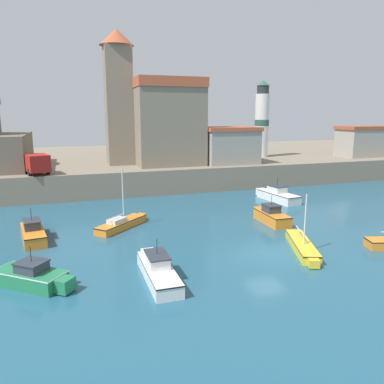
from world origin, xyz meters
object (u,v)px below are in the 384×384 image
(motorboat_green_5, at_px, (32,276))
(church, at_px, (155,119))
(harbor_shed_near_wharf, at_px, (229,145))
(lighthouse, at_px, (262,121))
(sailboat_yellow_0, at_px, (302,246))
(sailboat_orange_3, at_px, (122,223))
(motorboat_white_6, at_px, (277,195))
(motorboat_orange_2, at_px, (271,216))
(harbor_shed_mid_row, at_px, (367,141))
(motorboat_orange_7, at_px, (33,232))
(truck_on_quay, at_px, (36,163))
(motorboat_white_4, at_px, (158,270))

(motorboat_green_5, height_order, church, church)
(church, relative_size, harbor_shed_near_wharf, 2.29)
(motorboat_green_5, height_order, lighthouse, lighthouse)
(sailboat_yellow_0, relative_size, harbor_shed_near_wharf, 0.85)
(sailboat_orange_3, bearing_deg, motorboat_white_6, 15.19)
(motorboat_white_6, height_order, church, church)
(motorboat_orange_2, relative_size, motorboat_green_5, 1.06)
(motorboat_orange_2, bearing_deg, harbor_shed_mid_row, 34.29)
(church, distance_m, harbor_shed_mid_row, 33.24)
(harbor_shed_near_wharf, bearing_deg, sailboat_orange_3, -137.21)
(motorboat_white_6, bearing_deg, motorboat_green_5, -149.44)
(harbor_shed_mid_row, bearing_deg, motorboat_green_5, -151.16)
(motorboat_orange_7, bearing_deg, motorboat_orange_2, -4.92)
(motorboat_orange_2, height_order, truck_on_quay, truck_on_quay)
(sailboat_yellow_0, height_order, motorboat_white_6, sailboat_yellow_0)
(motorboat_orange_2, xyz_separation_m, harbor_shed_near_wharf, (3.84, 17.99, 4.80))
(church, bearing_deg, motorboat_green_5, -114.94)
(church, bearing_deg, motorboat_white_6, -58.53)
(motorboat_green_5, distance_m, motorboat_white_6, 28.12)
(sailboat_orange_3, distance_m, harbor_shed_mid_row, 44.13)
(motorboat_green_5, xyz_separation_m, harbor_shed_mid_row, (46.94, 25.85, 4.79))
(lighthouse, relative_size, harbor_shed_near_wharf, 1.56)
(harbor_shed_mid_row, relative_size, truck_on_quay, 1.97)
(motorboat_white_6, distance_m, lighthouse, 19.25)
(motorboat_green_5, height_order, motorboat_white_6, motorboat_white_6)
(harbor_shed_near_wharf, bearing_deg, motorboat_orange_7, -145.28)
(motorboat_orange_2, bearing_deg, sailboat_orange_3, 168.67)
(sailboat_yellow_0, bearing_deg, lighthouse, 66.36)
(lighthouse, relative_size, harbor_shed_mid_row, 1.24)
(sailboat_orange_3, bearing_deg, harbor_shed_near_wharf, 42.79)
(motorboat_green_5, relative_size, motorboat_white_6, 0.71)
(motorboat_white_6, relative_size, church, 0.38)
(motorboat_orange_2, xyz_separation_m, motorboat_orange_7, (-19.68, 1.69, -0.04))
(motorboat_orange_2, distance_m, sailboat_orange_3, 13.08)
(harbor_shed_near_wharf, bearing_deg, lighthouse, 35.30)
(motorboat_green_5, relative_size, harbor_shed_mid_row, 0.49)
(motorboat_white_4, distance_m, motorboat_green_5, 6.97)
(motorboat_white_6, relative_size, motorboat_orange_7, 1.14)
(sailboat_yellow_0, bearing_deg, motorboat_orange_7, 154.59)
(motorboat_orange_2, bearing_deg, harbor_shed_near_wharf, 77.94)
(motorboat_orange_2, distance_m, motorboat_white_6, 9.03)
(sailboat_yellow_0, height_order, sailboat_orange_3, sailboat_orange_3)
(motorboat_orange_7, height_order, church, church)
(harbor_shed_mid_row, bearing_deg, church, 171.72)
(harbor_shed_near_wharf, bearing_deg, harbor_shed_mid_row, 2.38)
(sailboat_orange_3, bearing_deg, motorboat_white_4, -86.90)
(sailboat_yellow_0, height_order, harbor_shed_near_wharf, harbor_shed_near_wharf)
(motorboat_orange_2, height_order, motorboat_white_4, motorboat_orange_2)
(sailboat_yellow_0, distance_m, church, 32.00)
(motorboat_green_5, distance_m, lighthouse, 44.18)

